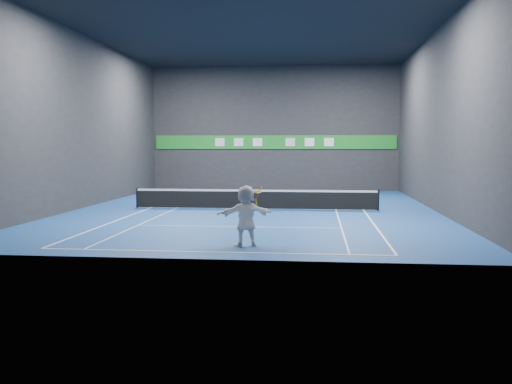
# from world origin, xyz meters

# --- Properties ---
(ground) EXTENTS (26.00, 26.00, 0.00)m
(ground) POSITION_xyz_m (0.00, 0.00, 0.00)
(ground) COLOR navy
(ground) RESTS_ON ground
(ceiling) EXTENTS (26.00, 26.00, 0.00)m
(ceiling) POSITION_xyz_m (0.00, 0.00, 9.00)
(ceiling) COLOR black
(ceiling) RESTS_ON ground
(wall_back) EXTENTS (18.00, 0.10, 9.00)m
(wall_back) POSITION_xyz_m (0.00, 13.00, 4.50)
(wall_back) COLOR #262729
(wall_back) RESTS_ON ground
(wall_front) EXTENTS (18.00, 0.10, 9.00)m
(wall_front) POSITION_xyz_m (0.00, -13.00, 4.50)
(wall_front) COLOR #262729
(wall_front) RESTS_ON ground
(wall_left) EXTENTS (0.10, 26.00, 9.00)m
(wall_left) POSITION_xyz_m (-9.00, 0.00, 4.50)
(wall_left) COLOR #262729
(wall_left) RESTS_ON ground
(wall_right) EXTENTS (0.10, 26.00, 9.00)m
(wall_right) POSITION_xyz_m (9.00, 0.00, 4.50)
(wall_right) COLOR #262729
(wall_right) RESTS_ON ground
(baseline_near) EXTENTS (10.98, 0.08, 0.01)m
(baseline_near) POSITION_xyz_m (0.00, -11.89, 0.00)
(baseline_near) COLOR white
(baseline_near) RESTS_ON ground
(baseline_far) EXTENTS (10.98, 0.08, 0.01)m
(baseline_far) POSITION_xyz_m (0.00, 11.89, 0.00)
(baseline_far) COLOR white
(baseline_far) RESTS_ON ground
(sideline_doubles_left) EXTENTS (0.08, 23.78, 0.01)m
(sideline_doubles_left) POSITION_xyz_m (-5.49, 0.00, 0.00)
(sideline_doubles_left) COLOR white
(sideline_doubles_left) RESTS_ON ground
(sideline_doubles_right) EXTENTS (0.08, 23.78, 0.01)m
(sideline_doubles_right) POSITION_xyz_m (5.49, 0.00, 0.00)
(sideline_doubles_right) COLOR white
(sideline_doubles_right) RESTS_ON ground
(sideline_singles_left) EXTENTS (0.06, 23.78, 0.01)m
(sideline_singles_left) POSITION_xyz_m (-4.11, 0.00, 0.00)
(sideline_singles_left) COLOR white
(sideline_singles_left) RESTS_ON ground
(sideline_singles_right) EXTENTS (0.06, 23.78, 0.01)m
(sideline_singles_right) POSITION_xyz_m (4.11, 0.00, 0.00)
(sideline_singles_right) COLOR white
(sideline_singles_right) RESTS_ON ground
(service_line_near) EXTENTS (8.23, 0.06, 0.01)m
(service_line_near) POSITION_xyz_m (0.00, -6.40, 0.00)
(service_line_near) COLOR white
(service_line_near) RESTS_ON ground
(service_line_far) EXTENTS (8.23, 0.06, 0.01)m
(service_line_far) POSITION_xyz_m (0.00, 6.40, 0.00)
(service_line_far) COLOR white
(service_line_far) RESTS_ON ground
(center_service_line) EXTENTS (0.06, 12.80, 0.01)m
(center_service_line) POSITION_xyz_m (0.00, 0.00, 0.00)
(center_service_line) COLOR white
(center_service_line) RESTS_ON ground
(player) EXTENTS (1.91, 1.24, 1.97)m
(player) POSITION_xyz_m (0.86, -10.73, 0.99)
(player) COLOR white
(player) RESTS_ON ground
(tennis_ball) EXTENTS (0.06, 0.06, 0.06)m
(tennis_ball) POSITION_xyz_m (0.78, -10.49, 2.47)
(tennis_ball) COLOR yellow
(tennis_ball) RESTS_ON player
(tennis_net) EXTENTS (12.50, 0.10, 1.07)m
(tennis_net) POSITION_xyz_m (0.00, 0.00, 0.54)
(tennis_net) COLOR black
(tennis_net) RESTS_ON ground
(sponsor_banner) EXTENTS (17.64, 0.11, 1.00)m
(sponsor_banner) POSITION_xyz_m (0.00, 12.93, 3.50)
(sponsor_banner) COLOR #1D8728
(sponsor_banner) RESTS_ON wall_back
(tennis_racket) EXTENTS (0.38, 0.34, 0.64)m
(tennis_racket) POSITION_xyz_m (1.24, -10.69, 1.78)
(tennis_racket) COLOR #B11217
(tennis_racket) RESTS_ON player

